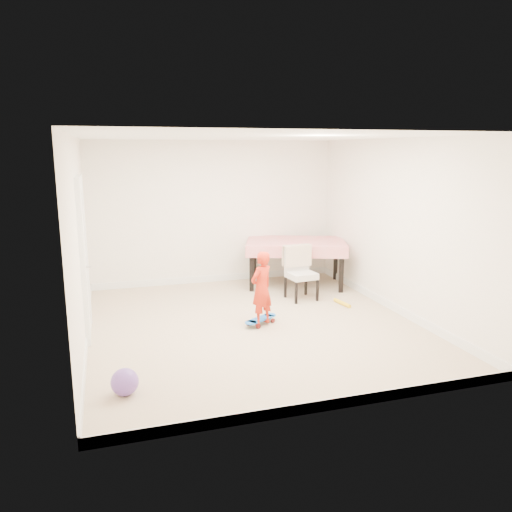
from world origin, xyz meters
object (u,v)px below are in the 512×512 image
object	(u,v)px
dining_chair	(301,273)
child	(262,291)
dining_table	(296,263)
balloon	(125,382)
skateboard	(261,321)

from	to	relation	value
dining_chair	child	world-z (taller)	child
dining_table	balloon	distance (m)	4.69
dining_chair	balloon	bearing A→B (deg)	-145.26
balloon	dining_chair	bearing A→B (deg)	40.99
skateboard	child	size ratio (longest dim) A/B	0.57
dining_chair	child	bearing A→B (deg)	-140.51
child	dining_table	bearing A→B (deg)	-154.22
dining_table	dining_chair	size ratio (longest dim) A/B	1.97
skateboard	balloon	distance (m)	2.51
dining_table	dining_chair	bearing A→B (deg)	-85.52
dining_chair	child	distance (m)	1.47
skateboard	balloon	bearing A→B (deg)	-172.80
dining_table	skateboard	distance (m)	2.25
balloon	dining_table	bearing A→B (deg)	47.11
dining_chair	child	size ratio (longest dim) A/B	0.85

